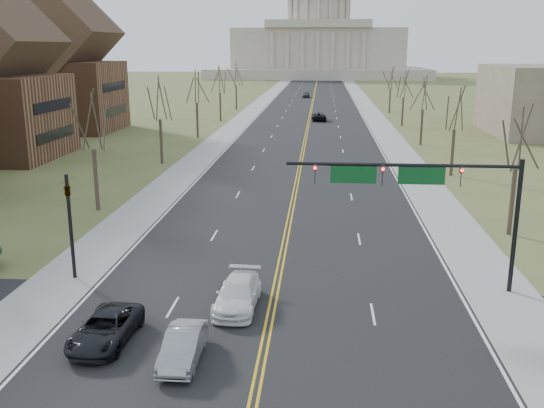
% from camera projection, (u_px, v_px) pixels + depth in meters
% --- Properties ---
extents(road, '(20.00, 380.00, 0.01)m').
position_uv_depth(road, '(311.00, 109.00, 126.52)').
color(road, black).
rests_on(road, ground).
extents(cross_road, '(120.00, 14.00, 0.01)m').
position_uv_depth(cross_road, '(264.00, 349.00, 26.23)').
color(cross_road, black).
rests_on(cross_road, ground).
extents(sidewalk_left, '(4.00, 380.00, 0.03)m').
position_uv_depth(sidewalk_left, '(254.00, 109.00, 127.48)').
color(sidewalk_left, gray).
rests_on(sidewalk_left, ground).
extents(sidewalk_right, '(4.00, 380.00, 0.03)m').
position_uv_depth(sidewalk_right, '(369.00, 110.00, 125.56)').
color(sidewalk_right, gray).
rests_on(sidewalk_right, ground).
extents(center_line, '(0.42, 380.00, 0.01)m').
position_uv_depth(center_line, '(311.00, 109.00, 126.52)').
color(center_line, gold).
rests_on(center_line, road).
extents(edge_line_left, '(0.15, 380.00, 0.01)m').
position_uv_depth(edge_line_left, '(265.00, 109.00, 127.30)').
color(edge_line_left, silver).
rests_on(edge_line_left, road).
extents(edge_line_right, '(0.15, 380.00, 0.01)m').
position_uv_depth(edge_line_right, '(358.00, 110.00, 125.74)').
color(edge_line_right, silver).
rests_on(edge_line_right, road).
extents(capitol, '(90.00, 60.00, 50.00)m').
position_uv_depth(capitol, '(318.00, 43.00, 257.87)').
color(capitol, '#C1B2A1').
rests_on(capitol, ground).
extents(signal_mast, '(12.12, 0.44, 7.20)m').
position_uv_depth(signal_mast, '(420.00, 185.00, 31.41)').
color(signal_mast, black).
rests_on(signal_mast, ground).
extents(signal_left, '(0.32, 0.36, 6.00)m').
position_uv_depth(signal_left, '(70.00, 215.00, 33.44)').
color(signal_left, black).
rests_on(signal_left, ground).
extents(tree_r_0, '(3.74, 3.74, 8.50)m').
position_uv_depth(tree_r_0, '(518.00, 141.00, 40.70)').
color(tree_r_0, '#33291E').
rests_on(tree_r_0, ground).
extents(tree_l_0, '(3.96, 3.96, 9.00)m').
position_uv_depth(tree_l_0, '(92.00, 124.00, 46.93)').
color(tree_l_0, '#33291E').
rests_on(tree_l_0, ground).
extents(tree_r_1, '(3.74, 3.74, 8.50)m').
position_uv_depth(tree_r_1, '(456.00, 111.00, 59.99)').
color(tree_r_1, '#33291E').
rests_on(tree_r_1, ground).
extents(tree_l_1, '(3.96, 3.96, 9.00)m').
position_uv_depth(tree_l_1, '(159.00, 101.00, 66.22)').
color(tree_l_1, '#33291E').
rests_on(tree_l_1, ground).
extents(tree_r_2, '(3.74, 3.74, 8.50)m').
position_uv_depth(tree_r_2, '(423.00, 95.00, 79.27)').
color(tree_r_2, '#33291E').
rests_on(tree_r_2, ground).
extents(tree_l_2, '(3.96, 3.96, 9.00)m').
position_uv_depth(tree_l_2, '(196.00, 89.00, 85.50)').
color(tree_l_2, '#33291E').
rests_on(tree_l_2, ground).
extents(tree_r_3, '(3.74, 3.74, 8.50)m').
position_uv_depth(tree_r_3, '(404.00, 86.00, 98.56)').
color(tree_r_3, '#33291E').
rests_on(tree_r_3, ground).
extents(tree_l_3, '(3.96, 3.96, 9.00)m').
position_uv_depth(tree_l_3, '(220.00, 81.00, 104.79)').
color(tree_l_3, '#33291E').
rests_on(tree_l_3, ground).
extents(tree_r_4, '(3.74, 3.74, 8.50)m').
position_uv_depth(tree_r_4, '(391.00, 79.00, 117.85)').
color(tree_r_4, '#33291E').
rests_on(tree_r_4, ground).
extents(tree_l_4, '(3.96, 3.96, 9.00)m').
position_uv_depth(tree_l_4, '(236.00, 76.00, 124.08)').
color(tree_l_4, '#33291E').
rests_on(tree_l_4, ground).
extents(bldg_left_far, '(17.10, 14.28, 23.25)m').
position_uv_depth(bldg_left_far, '(59.00, 68.00, 92.43)').
color(bldg_left_far, brown).
rests_on(bldg_left_far, ground).
extents(car_sb_inner_lead, '(1.46, 4.10, 1.35)m').
position_uv_depth(car_sb_inner_lead, '(183.00, 346.00, 25.11)').
color(car_sb_inner_lead, gray).
rests_on(car_sb_inner_lead, road).
extents(car_sb_outer_lead, '(2.42, 4.89, 1.33)m').
position_uv_depth(car_sb_outer_lead, '(106.00, 328.00, 26.71)').
color(car_sb_outer_lead, black).
rests_on(car_sb_outer_lead, road).
extents(car_sb_inner_second, '(2.16, 4.98, 1.43)m').
position_uv_depth(car_sb_inner_second, '(238.00, 294.00, 30.28)').
color(car_sb_inner_second, white).
rests_on(car_sb_inner_second, road).
extents(car_far_nb, '(2.75, 5.41, 1.46)m').
position_uv_depth(car_far_nb, '(319.00, 116.00, 107.06)').
color(car_far_nb, black).
rests_on(car_far_nb, road).
extents(car_far_sb, '(1.82, 4.42, 1.50)m').
position_uv_depth(car_far_sb, '(306.00, 94.00, 155.66)').
color(car_far_sb, '#424448').
rests_on(car_far_sb, road).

